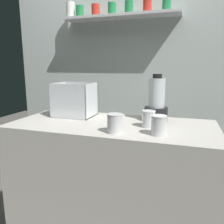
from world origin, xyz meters
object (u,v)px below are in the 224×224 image
Objects in this scene: carrot_display_bin at (75,105)px; blender_pitcher at (156,103)px; juice_cup_pomegranate_far_left at (115,124)px; juice_cup_beet_left at (148,120)px; juice_cup_mango_middle at (159,126)px.

carrot_display_bin is 0.64m from blender_pitcher.
juice_cup_pomegranate_far_left is 0.25m from juice_cup_beet_left.
blender_pitcher is 0.21m from juice_cup_beet_left.
juice_cup_beet_left is (0.17, 0.19, -0.00)m from juice_cup_pomegranate_far_left.
juice_cup_beet_left is at bearing -15.21° from carrot_display_bin.
carrot_display_bin reaches higher than juice_cup_mango_middle.
juice_cup_pomegranate_far_left is at bearing -132.76° from juice_cup_beet_left.
juice_cup_pomegranate_far_left is 0.99× the size of juice_cup_mango_middle.
carrot_display_bin is 0.57m from juice_cup_pomegranate_far_left.
carrot_display_bin is at bearing 164.79° from juice_cup_beet_left.
juice_cup_mango_middle is (0.70, -0.32, -0.03)m from carrot_display_bin.
juice_cup_beet_left is 0.18m from juice_cup_mango_middle.
juice_cup_pomegranate_far_left is 1.05× the size of juice_cup_beet_left.
blender_pitcher is (0.64, 0.03, 0.05)m from carrot_display_bin.
juice_cup_mango_middle is at bearing -62.25° from juice_cup_beet_left.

